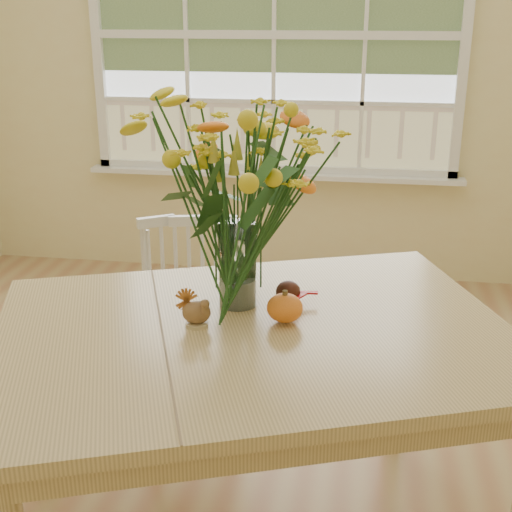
# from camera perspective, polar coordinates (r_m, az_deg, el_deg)

# --- Properties ---
(floor) EXTENTS (4.00, 4.50, 0.01)m
(floor) POSITION_cam_1_polar(r_m,az_deg,el_deg) (2.77, -5.18, -18.11)
(floor) COLOR #AD7B54
(floor) RESTS_ON ground
(wall_back) EXTENTS (4.00, 0.02, 2.70)m
(wall_back) POSITION_cam_1_polar(r_m,az_deg,el_deg) (4.41, 1.56, 15.38)
(wall_back) COLOR beige
(wall_back) RESTS_ON floor
(window) EXTENTS (2.42, 0.12, 1.74)m
(window) POSITION_cam_1_polar(r_m,az_deg,el_deg) (4.36, 1.51, 17.71)
(window) COLOR silver
(window) RESTS_ON wall_back
(dining_table) EXTENTS (1.79, 1.54, 0.81)m
(dining_table) POSITION_cam_1_polar(r_m,az_deg,el_deg) (2.08, -0.09, -8.30)
(dining_table) COLOR tan
(dining_table) RESTS_ON floor
(windsor_chair) EXTENTS (0.49, 0.48, 0.88)m
(windsor_chair) POSITION_cam_1_polar(r_m,az_deg,el_deg) (2.88, -5.44, -4.90)
(windsor_chair) COLOR white
(windsor_chair) RESTS_ON floor
(flower_vase) EXTENTS (0.56, 0.56, 0.67)m
(flower_vase) POSITION_cam_1_polar(r_m,az_deg,el_deg) (2.07, -1.62, 6.19)
(flower_vase) COLOR white
(flower_vase) RESTS_ON dining_table
(pumpkin) EXTENTS (0.11, 0.11, 0.09)m
(pumpkin) POSITION_cam_1_polar(r_m,az_deg,el_deg) (2.06, 2.41, -4.46)
(pumpkin) COLOR orange
(pumpkin) RESTS_ON dining_table
(turkey_figurine) EXTENTS (0.09, 0.07, 0.11)m
(turkey_figurine) POSITION_cam_1_polar(r_m,az_deg,el_deg) (2.04, -4.99, -4.72)
(turkey_figurine) COLOR #CCB78C
(turkey_figurine) RESTS_ON dining_table
(dark_gourd) EXTENTS (0.13, 0.11, 0.07)m
(dark_gourd) POSITION_cam_1_polar(r_m,az_deg,el_deg) (2.19, 2.70, -3.09)
(dark_gourd) COLOR #38160F
(dark_gourd) RESTS_ON dining_table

